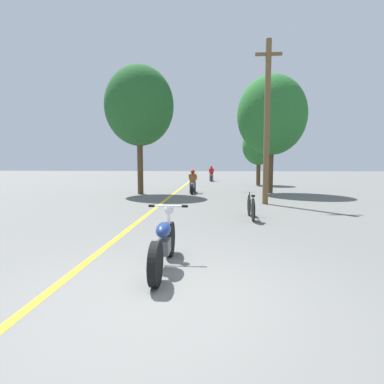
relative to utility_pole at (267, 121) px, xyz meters
name	(u,v)px	position (x,y,z in m)	size (l,w,h in m)	color
ground_plane	(172,295)	(-2.78, -9.14, -3.50)	(120.00, 120.00, 0.00)	#60605E
lane_stripe_center	(174,194)	(-4.48, 3.85, -3.49)	(0.14, 48.00, 0.01)	yellow
utility_pole	(267,121)	(0.00, 0.00, 0.00)	(1.10, 0.24, 6.82)	brown
roadside_tree_right_near	(272,115)	(1.08, 4.72, 0.96)	(3.93, 3.54, 6.73)	#513A23
roadside_tree_right_far	(259,146)	(1.35, 11.12, -0.43)	(2.59, 2.34, 4.59)	#513A23
roadside_tree_left	(139,106)	(-6.33, 3.66, 1.38)	(3.81, 3.43, 7.08)	#513A23
motorcycle_foreground	(164,243)	(-3.06, -8.11, -3.07)	(0.72, 2.07, 1.00)	black
motorcycle_rider_lead	(193,184)	(-3.42, 4.40, -2.97)	(0.50, 2.11, 1.38)	black
motorcycle_rider_far	(211,175)	(-2.40, 16.09, -2.96)	(0.50, 2.19, 1.46)	black
bicycle_parked	(251,207)	(-1.04, -3.46, -3.12)	(0.44, 1.74, 0.82)	black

